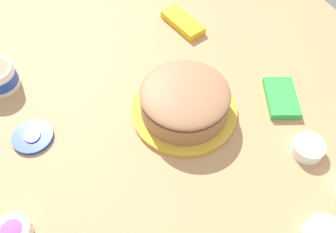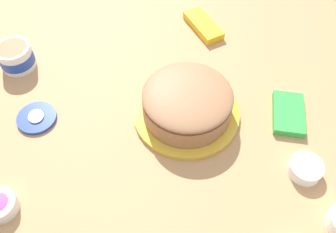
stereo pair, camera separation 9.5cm
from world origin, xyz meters
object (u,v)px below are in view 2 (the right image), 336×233
object	(u,v)px
frosted_cake	(187,104)
candy_box_upper	(203,25)
frosting_tub	(16,56)
frosting_tub_lid	(37,118)
candy_box_lower	(289,113)
sprinkle_bowl_rainbow	(0,205)
sprinkle_bowl_orange	(306,169)

from	to	relation	value
frosted_cake	candy_box_upper	xyz separation A→B (m)	(-0.33, 0.16, -0.04)
frosting_tub	frosting_tub_lid	xyz separation A→B (m)	(0.22, 0.04, -0.03)
frosting_tub	candy_box_lower	xyz separation A→B (m)	(0.40, 0.70, -0.03)
frosting_tub_lid	candy_box_lower	bearing A→B (deg)	75.07
sprinkle_bowl_rainbow	candy_box_lower	distance (m)	0.76
sprinkle_bowl_rainbow	frosting_tub_lid	bearing A→B (deg)	158.40
frosting_tub	candy_box_lower	world-z (taller)	frosting_tub
sprinkle_bowl_orange	candy_box_lower	size ratio (longest dim) A/B	0.59
frosting_tub	candy_box_lower	size ratio (longest dim) A/B	0.74
frosting_tub	sprinkle_bowl_orange	size ratio (longest dim) A/B	1.26
frosted_cake	frosting_tub	xyz separation A→B (m)	(-0.32, -0.43, -0.01)
sprinkle_bowl_rainbow	candy_box_upper	world-z (taller)	sprinkle_bowl_rainbow
frosting_tub	sprinkle_bowl_orange	bearing A→B (deg)	49.45
candy_box_lower	candy_box_upper	bearing A→B (deg)	-140.50
frosting_tub_lid	candy_box_upper	size ratio (longest dim) A/B	0.67
frosted_cake	candy_box_upper	world-z (taller)	frosted_cake
frosted_cake	sprinkle_bowl_orange	world-z (taller)	frosted_cake
sprinkle_bowl_rainbow	frosted_cake	bearing A→B (deg)	106.03
frosted_cake	frosting_tub_lid	distance (m)	0.41
frosted_cake	frosting_tub	world-z (taller)	frosted_cake
candy_box_upper	frosting_tub_lid	bearing A→B (deg)	-79.72
frosting_tub	candy_box_upper	size ratio (longest dim) A/B	0.65
frosting_tub_lid	candy_box_upper	world-z (taller)	candy_box_upper
candy_box_lower	candy_box_upper	xyz separation A→B (m)	(-0.41, -0.11, 0.00)
sprinkle_bowl_orange	frosting_tub	bearing A→B (deg)	-130.55
candy_box_lower	sprinkle_bowl_rainbow	bearing A→B (deg)	-60.47
frosting_tub_lid	sprinkle_bowl_orange	distance (m)	0.71
sprinkle_bowl_orange	frosting_tub_lid	bearing A→B (deg)	-118.94
candy_box_lower	sprinkle_bowl_orange	bearing A→B (deg)	11.01
frosting_tub	frosted_cake	bearing A→B (deg)	53.78
sprinkle_bowl_orange	candy_box_lower	xyz separation A→B (m)	(-0.17, 0.04, -0.01)
frosting_tub	frosting_tub_lid	distance (m)	0.23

